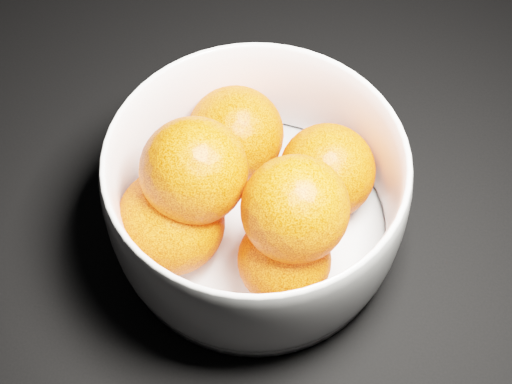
# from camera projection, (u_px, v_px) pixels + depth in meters

# --- Properties ---
(ground) EXTENTS (3.00, 3.00, 0.00)m
(ground) POSITION_uv_depth(u_px,v_px,m) (60.00, 78.00, 0.76)
(ground) COLOR black
(ground) RESTS_ON ground
(bowl) EXTENTS (0.25, 0.25, 0.12)m
(bowl) POSITION_uv_depth(u_px,v_px,m) (256.00, 196.00, 0.61)
(bowl) COLOR white
(bowl) RESTS_ON ground
(orange_pile) EXTENTS (0.21, 0.20, 0.14)m
(orange_pile) POSITION_uv_depth(u_px,v_px,m) (246.00, 190.00, 0.60)
(orange_pile) COLOR #FF4A0D
(orange_pile) RESTS_ON bowl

